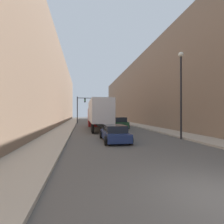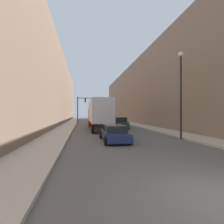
% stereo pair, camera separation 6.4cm
% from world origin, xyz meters
% --- Properties ---
extents(sidewalk_right, '(2.64, 80.00, 0.15)m').
position_xyz_m(sidewalk_right, '(6.22, 30.00, 0.07)').
color(sidewalk_right, '#B2A899').
rests_on(sidewalk_right, ground).
extents(sidewalk_left, '(2.64, 80.00, 0.15)m').
position_xyz_m(sidewalk_left, '(-6.22, 30.00, 0.07)').
color(sidewalk_left, '#B2A899').
rests_on(sidewalk_left, ground).
extents(building_right, '(6.00, 80.00, 13.69)m').
position_xyz_m(building_right, '(10.54, 30.00, 6.85)').
color(building_right, '#846B56').
rests_on(building_right, ground).
extents(building_left, '(6.00, 80.00, 14.42)m').
position_xyz_m(building_left, '(-10.54, 30.00, 7.21)').
color(building_left, '#846B56').
rests_on(building_left, ground).
extents(semi_truck, '(2.47, 13.22, 3.95)m').
position_xyz_m(semi_truck, '(-1.48, 20.82, 2.23)').
color(semi_truck, silver).
rests_on(semi_truck, ground).
extents(sedan_car, '(2.00, 4.70, 1.31)m').
position_xyz_m(sedan_car, '(-1.19, 9.81, 0.63)').
color(sedan_car, navy).
rests_on(sedan_car, ground).
extents(suv_car, '(2.09, 4.65, 1.64)m').
position_xyz_m(suv_car, '(1.79, 21.55, 0.77)').
color(suv_car, '#234C2D').
rests_on(suv_car, ground).
extents(traffic_signal_gantry, '(6.73, 0.35, 5.89)m').
position_xyz_m(traffic_signal_gantry, '(-2.87, 35.09, 4.24)').
color(traffic_signal_gantry, black).
rests_on(traffic_signal_gantry, ground).
extents(street_lamp, '(0.44, 0.44, 7.61)m').
position_xyz_m(street_lamp, '(4.74, 9.94, 4.80)').
color(street_lamp, black).
rests_on(street_lamp, ground).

